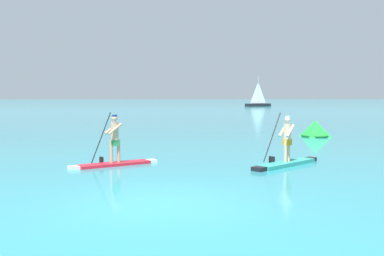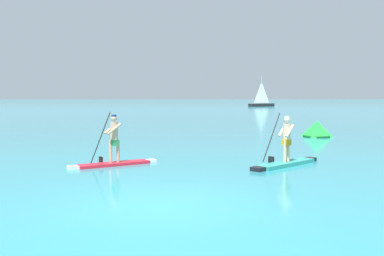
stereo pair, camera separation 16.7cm
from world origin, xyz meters
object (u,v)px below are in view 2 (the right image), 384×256
object	(u,v)px
race_marker_buoy	(317,130)
sailboat_right_horizon	(261,103)
paddleboarder_mid_center	(113,153)
paddleboarder_far_right	(286,156)

from	to	relation	value
race_marker_buoy	sailboat_right_horizon	size ratio (longest dim) A/B	0.30
paddleboarder_mid_center	race_marker_buoy	bearing A→B (deg)	-165.34
paddleboarder_mid_center	race_marker_buoy	xyz separation A→B (m)	(10.97, 9.47, -0.01)
race_marker_buoy	sailboat_right_horizon	distance (m)	66.58
paddleboarder_far_right	sailboat_right_horizon	bearing A→B (deg)	-142.13
race_marker_buoy	sailboat_right_horizon	world-z (taller)	sailboat_right_horizon
paddleboarder_far_right	race_marker_buoy	bearing A→B (deg)	-154.73
paddleboarder_far_right	sailboat_right_horizon	world-z (taller)	sailboat_right_horizon
paddleboarder_mid_center	paddleboarder_far_right	xyz separation A→B (m)	(5.89, -0.69, -0.08)
paddleboarder_mid_center	sailboat_right_horizon	bearing A→B (deg)	-134.41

